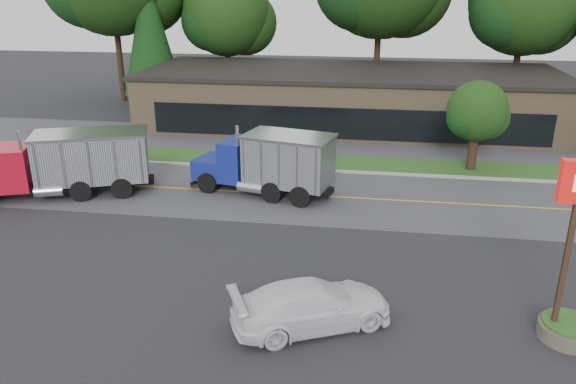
# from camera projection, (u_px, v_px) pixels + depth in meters

# --- Properties ---
(ground) EXTENTS (140.00, 140.00, 0.00)m
(ground) POSITION_uv_depth(u_px,v_px,m) (262.00, 276.00, 21.84)
(ground) COLOR #313136
(ground) RESTS_ON ground
(road) EXTENTS (60.00, 8.00, 0.02)m
(road) POSITION_uv_depth(u_px,v_px,m) (295.00, 195.00, 30.17)
(road) COLOR #57575C
(road) RESTS_ON ground
(center_line) EXTENTS (60.00, 0.12, 0.01)m
(center_line) POSITION_uv_depth(u_px,v_px,m) (295.00, 195.00, 30.17)
(center_line) COLOR gold
(center_line) RESTS_ON ground
(curb) EXTENTS (60.00, 0.30, 0.12)m
(curb) POSITION_uv_depth(u_px,v_px,m) (305.00, 171.00, 34.06)
(curb) COLOR #9E9E99
(curb) RESTS_ON ground
(grass_verge) EXTENTS (60.00, 3.40, 0.03)m
(grass_verge) POSITION_uv_depth(u_px,v_px,m) (308.00, 162.00, 35.72)
(grass_verge) COLOR #254D1A
(grass_verge) RESTS_ON ground
(far_parking) EXTENTS (60.00, 7.00, 0.02)m
(far_parking) POSITION_uv_depth(u_px,v_px,m) (316.00, 141.00, 40.35)
(far_parking) COLOR #57575C
(far_parking) RESTS_ON ground
(strip_mall) EXTENTS (32.00, 12.00, 4.00)m
(strip_mall) POSITION_uv_depth(u_px,v_px,m) (350.00, 99.00, 44.92)
(strip_mall) COLOR #917858
(strip_mall) RESTS_ON ground
(tree_far_b) EXTENTS (8.55, 8.05, 12.20)m
(tree_far_b) POSITION_uv_depth(u_px,v_px,m) (228.00, 16.00, 52.10)
(tree_far_b) COLOR #382619
(tree_far_b) RESTS_ON ground
(tree_far_d) EXTENTS (9.83, 9.25, 14.03)m
(tree_far_d) POSITION_uv_depth(u_px,v_px,m) (526.00, 5.00, 47.06)
(tree_far_d) COLOR #382619
(tree_far_d) RESTS_ON ground
(evergreen_left) EXTENTS (5.30, 5.30, 12.04)m
(evergreen_left) POSITION_uv_depth(u_px,v_px,m) (150.00, 32.00, 49.58)
(evergreen_left) COLOR #382619
(evergreen_left) RESTS_ON ground
(tree_verge) EXTENTS (3.80, 3.58, 5.42)m
(tree_verge) POSITION_uv_depth(u_px,v_px,m) (478.00, 114.00, 33.13)
(tree_verge) COLOR #382619
(tree_verge) RESTS_ON ground
(dump_truck_red) EXTENTS (10.06, 5.76, 3.36)m
(dump_truck_red) POSITION_uv_depth(u_px,v_px,m) (66.00, 162.00, 29.60)
(dump_truck_red) COLOR black
(dump_truck_red) RESTS_ON ground
(dump_truck_blue) EXTENTS (7.94, 4.26, 3.36)m
(dump_truck_blue) POSITION_uv_depth(u_px,v_px,m) (270.00, 162.00, 29.70)
(dump_truck_blue) COLOR black
(dump_truck_blue) RESTS_ON ground
(rally_car) EXTENTS (5.76, 4.32, 1.55)m
(rally_car) POSITION_uv_depth(u_px,v_px,m) (312.00, 305.00, 18.44)
(rally_car) COLOR white
(rally_car) RESTS_ON ground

